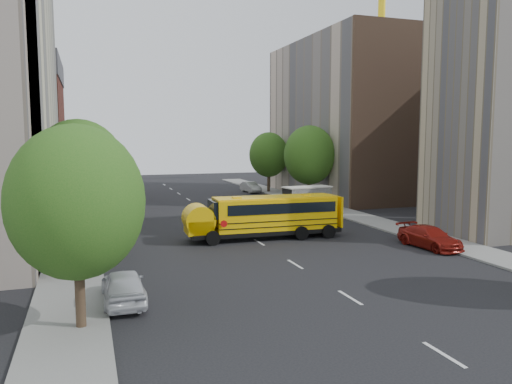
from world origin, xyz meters
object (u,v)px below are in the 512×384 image
street_tree_0 (76,202)px  street_tree_4 (309,155)px  parked_car_1 (100,208)px  parked_car_3 (430,237)px  street_tree_2 (82,161)px  street_tree_1 (79,174)px  parked_car_5 (251,187)px  school_bus (264,215)px  safari_truck (303,199)px  parked_car_0 (124,286)px  tower_crane (396,8)px  street_tree_5 (269,155)px

street_tree_0 → street_tree_4: bearing=51.8°
parked_car_1 → parked_car_3: bearing=134.5°
street_tree_2 → street_tree_1: bearing=-90.0°
street_tree_1 → parked_car_5: size_ratio=1.97×
street_tree_1 → parked_car_5: 36.67m
street_tree_0 → parked_car_3: 22.13m
street_tree_1 → school_bus: size_ratio=0.75×
street_tree_4 → safari_truck: size_ratio=1.41×
street_tree_4 → school_bus: size_ratio=0.77×
street_tree_0 → parked_car_0: size_ratio=1.74×
school_bus → tower_crane: bearing=46.4°
parked_car_0 → parked_car_3: (18.93, 4.58, -0.05)m
school_bus → parked_car_5: school_bus is taller
street_tree_2 → parked_car_3: (20.60, -20.95, -4.16)m
tower_crane → street_tree_0: (-41.25, -42.00, -19.83)m
street_tree_0 → parked_car_5: street_tree_0 is taller
parked_car_0 → parked_car_1: parked_car_1 is taller
parked_car_3 → tower_crane: bearing=54.3°
tower_crane → street_tree_2: (-41.25, -14.00, -19.65)m
tower_crane → school_bus: 47.15m
street_tree_4 → parked_car_0: (-20.33, -25.54, -4.35)m
tower_crane → street_tree_0: bearing=-134.5°
street_tree_0 → street_tree_4: size_ratio=0.91×
parked_car_3 → safari_truck: bearing=90.0°
street_tree_5 → parked_car_0: 42.87m
tower_crane → parked_car_3: 47.06m
tower_crane → street_tree_2: 47.79m
street_tree_5 → parked_car_1: street_tree_5 is taller
parked_car_1 → parked_car_3: (19.20, -19.33, -0.13)m
school_bus → street_tree_0: bearing=-129.6°
street_tree_4 → street_tree_5: street_tree_4 is taller
street_tree_2 → parked_car_0: 25.92m
street_tree_5 → safari_truck: street_tree_5 is taller
street_tree_5 → parked_car_1: bearing=-146.5°
street_tree_1 → street_tree_4: (22.00, 18.00, 0.12)m
tower_crane → parked_car_5: (-21.45, -1.44, -23.81)m
tower_crane → street_tree_0: size_ratio=4.82×
tower_crane → street_tree_5: bearing=-174.1°
street_tree_2 → parked_car_0: size_ratio=1.81×
school_bus → parked_car_5: bearing=75.7°
street_tree_1 → parked_car_0: bearing=-77.5°
street_tree_0 → parked_car_5: 45.31m
street_tree_0 → street_tree_2: (0.00, 28.00, 0.19)m
parked_car_0 → street_tree_1: bearing=-77.6°
street_tree_1 → street_tree_5: bearing=53.7°
street_tree_5 → street_tree_1: bearing=-126.3°
street_tree_0 → street_tree_1: 10.00m
tower_crane → street_tree_2: bearing=-161.3°
tower_crane → street_tree_5: 27.67m
street_tree_2 → street_tree_4: (22.00, 0.00, 0.25)m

